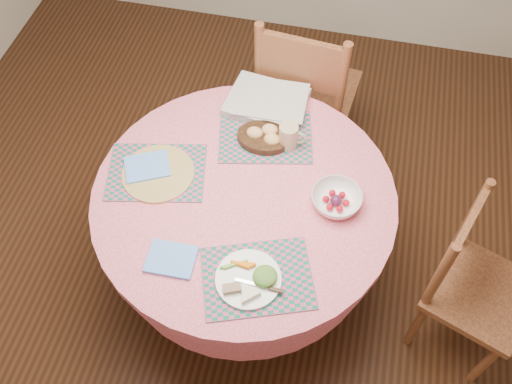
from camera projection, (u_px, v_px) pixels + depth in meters
ground at (246, 278)px, 2.92m from camera, size 4.00×4.00×0.00m
dining_table at (245, 220)px, 2.46m from camera, size 1.24×1.24×0.75m
chair_right at (472, 282)px, 2.39m from camera, size 0.52×0.53×0.89m
chair_back at (305, 94)px, 2.91m from camera, size 0.53×0.51×1.04m
placemat_front at (257, 278)px, 2.08m from camera, size 0.48×0.42×0.01m
placemat_left at (157, 172)px, 2.36m from camera, size 0.45×0.38×0.01m
placemat_back at (265, 137)px, 2.47m from camera, size 0.45×0.38×0.01m
wicker_trivet at (158, 173)px, 2.35m from camera, size 0.30×0.30×0.01m
napkin_near at (171, 259)px, 2.12m from camera, size 0.18×0.14×0.01m
napkin_far at (147, 167)px, 2.36m from camera, size 0.22×0.21×0.01m
dinner_plate at (250, 280)px, 2.06m from camera, size 0.24×0.25×0.05m
bread_bowl at (264, 136)px, 2.43m from camera, size 0.23×0.23×0.08m
latte_mug at (289, 136)px, 2.39m from camera, size 0.12×0.08×0.12m
fruit_bowl at (336, 200)px, 2.25m from camera, size 0.20×0.20×0.06m
newspaper_stack at (267, 101)px, 2.56m from camera, size 0.37×0.31×0.04m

